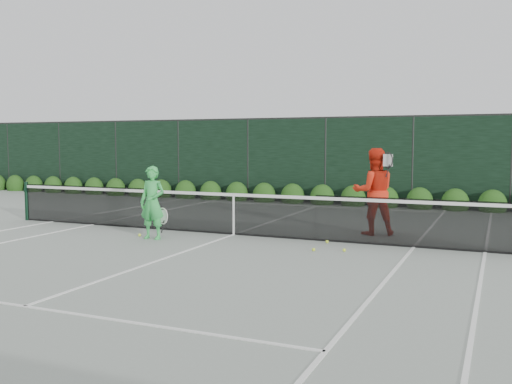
% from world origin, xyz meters
% --- Properties ---
extents(ground, '(80.00, 80.00, 0.00)m').
position_xyz_m(ground, '(0.00, 0.00, 0.00)').
color(ground, gray).
rests_on(ground, ground).
extents(tennis_net, '(12.90, 0.10, 1.07)m').
position_xyz_m(tennis_net, '(-0.02, 0.00, 0.53)').
color(tennis_net, black).
rests_on(tennis_net, ground).
extents(player_woman, '(0.66, 0.41, 1.64)m').
position_xyz_m(player_woman, '(-1.42, -1.24, 0.82)').
color(player_woman, green).
rests_on(player_woman, ground).
extents(player_man, '(1.21, 1.10, 2.03)m').
position_xyz_m(player_man, '(3.00, 1.33, 1.02)').
color(player_man, red).
rests_on(player_man, ground).
extents(court_lines, '(11.03, 23.83, 0.01)m').
position_xyz_m(court_lines, '(0.00, 0.00, 0.01)').
color(court_lines, white).
rests_on(court_lines, ground).
extents(windscreen_fence, '(32.00, 21.07, 3.06)m').
position_xyz_m(windscreen_fence, '(0.00, -2.71, 1.51)').
color(windscreen_fence, black).
rests_on(windscreen_fence, ground).
extents(hedge_row, '(31.66, 0.65, 0.94)m').
position_xyz_m(hedge_row, '(-0.00, 7.15, 0.23)').
color(hedge_row, '#173C10').
rests_on(hedge_row, ground).
extents(tennis_balls, '(4.88, 1.05, 0.07)m').
position_xyz_m(tennis_balls, '(1.42, -0.88, 0.03)').
color(tennis_balls, '#D9F636').
rests_on(tennis_balls, ground).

